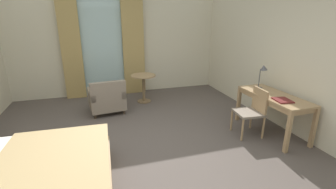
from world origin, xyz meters
The scene contains 13 objects.
ground centered at (0.00, 0.00, -0.05)m, with size 6.15×7.39×0.10m, color #564C47.
wall_back centered at (0.00, 3.43, 1.42)m, with size 5.75×0.12×2.83m, color beige.
wall_right centered at (2.82, 0.00, 1.42)m, with size 0.12×6.99×2.83m, color beige.
balcony_glass_door centered at (-0.40, 3.35, 1.25)m, with size 1.14×0.02×2.49m, color silver.
curtain_panel_left centered at (-1.19, 3.25, 1.28)m, with size 0.49×0.10×2.56m, color tan.
curtain_panel_right centered at (0.39, 3.25, 1.28)m, with size 0.57×0.10×2.56m, color tan.
bed centered at (-1.61, -0.55, 0.27)m, with size 2.05×1.72×1.07m.
writing_desk centered at (2.38, 0.05, 0.64)m, with size 0.60×1.40×0.73m.
desk_chair centered at (1.99, 0.09, 0.48)m, with size 0.48×0.49×0.86m.
desk_lamp centered at (2.40, 0.45, 1.07)m, with size 0.20×0.17×0.47m.
closed_book centered at (2.29, -0.26, 0.74)m, with size 0.25×0.29×0.02m, color maroon.
armchair_by_window centered at (-0.46, 1.93, 0.32)m, with size 0.82×0.82×0.78m.
round_cafe_table centered at (0.47, 2.40, 0.51)m, with size 0.62×0.62×0.70m.
Camera 1 is at (-0.63, -3.24, 2.05)m, focal length 25.34 mm.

